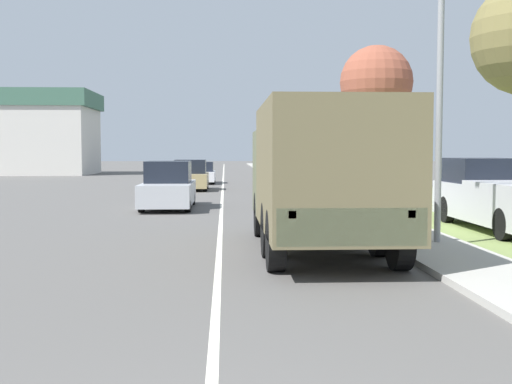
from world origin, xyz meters
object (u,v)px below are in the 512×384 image
at_px(military_truck, 320,172).
at_px(car_nearest_ahead, 168,187).
at_px(lamp_post, 430,65).
at_px(pickup_truck, 500,196).
at_px(car_third_ahead, 200,174).
at_px(car_second_ahead, 191,177).

distance_m(military_truck, car_nearest_ahead, 11.18).
xyz_separation_m(military_truck, lamp_post, (2.42, 0.52, 2.26)).
bearing_deg(pickup_truck, lamp_post, -134.28).
bearing_deg(lamp_post, car_third_ahead, 102.09).
xyz_separation_m(car_nearest_ahead, pickup_truck, (9.37, -6.89, 0.14)).
distance_m(military_truck, car_second_ahead, 21.66).
bearing_deg(pickup_truck, car_third_ahead, 109.60).
bearing_deg(pickup_truck, car_nearest_ahead, 143.67).
xyz_separation_m(car_nearest_ahead, car_second_ahead, (0.22, 10.91, -0.04)).
xyz_separation_m(car_second_ahead, car_third_ahead, (0.25, 7.18, -0.09)).
relative_size(car_nearest_ahead, car_third_ahead, 1.09).
bearing_deg(car_second_ahead, car_nearest_ahead, -91.18).
height_order(car_second_ahead, lamp_post, lamp_post).
relative_size(car_second_ahead, car_third_ahead, 0.90).
distance_m(car_second_ahead, pickup_truck, 20.01).
bearing_deg(car_nearest_ahead, car_third_ahead, 88.50).
height_order(car_nearest_ahead, car_second_ahead, car_nearest_ahead).
xyz_separation_m(military_truck, car_nearest_ahead, (-4.04, 10.39, -0.90)).
xyz_separation_m(car_second_ahead, pickup_truck, (9.15, -17.80, 0.18)).
height_order(military_truck, car_second_ahead, military_truck).
bearing_deg(pickup_truck, car_second_ahead, 117.20).
relative_size(military_truck, pickup_truck, 1.22).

